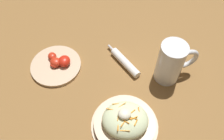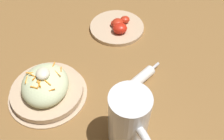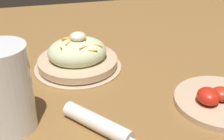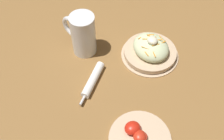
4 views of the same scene
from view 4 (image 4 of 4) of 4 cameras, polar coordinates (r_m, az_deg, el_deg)
ground_plane at (r=0.96m, az=3.07°, el=-3.57°), size 1.43×1.43×0.00m
salad_plate at (r=1.04m, az=8.14°, el=4.23°), size 0.22×0.22×0.10m
beer_mug at (r=1.03m, az=-6.19°, el=7.13°), size 0.15×0.09×0.17m
napkin_roll at (r=0.96m, az=-4.07°, el=-2.11°), size 0.13×0.16×0.03m
tomato_plate at (r=0.86m, az=5.69°, el=-14.13°), size 0.19×0.19×0.05m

